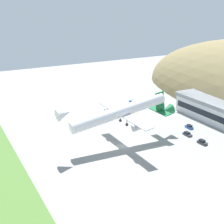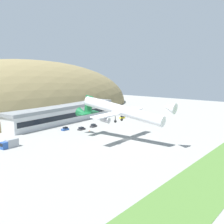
# 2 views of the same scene
# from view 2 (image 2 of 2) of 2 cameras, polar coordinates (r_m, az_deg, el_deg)

# --- Properties ---
(ground_plane) EXTENTS (317.40, 317.40, 0.00)m
(ground_plane) POSITION_cam_2_polar(r_m,az_deg,el_deg) (133.54, 2.36, -5.09)
(ground_plane) COLOR gray
(hill_backdrop) EXTENTS (215.96, 76.78, 69.83)m
(hill_backdrop) POSITION_cam_2_polar(r_m,az_deg,el_deg) (204.81, -17.01, -0.55)
(hill_backdrop) COLOR olive
(hill_backdrop) RESTS_ON ground_plane
(terminal_building) EXTENTS (74.08, 16.99, 9.37)m
(terminal_building) POSITION_cam_2_polar(r_m,az_deg,el_deg) (175.62, -9.49, -0.04)
(terminal_building) COLOR silver
(terminal_building) RESTS_ON ground_plane
(cargo_airplane) EXTENTS (33.35, 48.50, 11.08)m
(cargo_airplane) POSITION_cam_2_polar(r_m,az_deg,el_deg) (129.91, 1.53, 0.21)
(cargo_airplane) COLOR silver
(service_car_0) EXTENTS (3.88, 2.04, 1.66)m
(service_car_0) POSITION_cam_2_polar(r_m,az_deg,el_deg) (153.32, -8.57, -3.08)
(service_car_0) COLOR #264C99
(service_car_0) RESTS_ON ground_plane
(service_car_1) EXTENTS (4.05, 1.98, 1.66)m
(service_car_1) POSITION_cam_2_polar(r_m,az_deg,el_deg) (159.52, -3.42, -2.53)
(service_car_1) COLOR #333338
(service_car_1) RESTS_ON ground_plane
(service_car_2) EXTENTS (3.78, 1.99, 1.57)m
(service_car_2) POSITION_cam_2_polar(r_m,az_deg,el_deg) (184.19, 1.89, -0.98)
(service_car_2) COLOR gold
(service_car_2) RESTS_ON ground_plane
(service_car_3) EXTENTS (4.01, 1.93, 1.46)m
(service_car_3) POSITION_cam_2_polar(r_m,az_deg,el_deg) (153.28, -5.62, -3.06)
(service_car_3) COLOR #333338
(service_car_3) RESTS_ON ground_plane
(fuel_truck) EXTENTS (7.32, 2.54, 3.28)m
(fuel_truck) POSITION_cam_2_polar(r_m,az_deg,el_deg) (127.10, -18.21, -5.53)
(fuel_truck) COLOR #264C99
(fuel_truck) RESTS_ON ground_plane
(traffic_cone_0) EXTENTS (0.52, 0.52, 0.58)m
(traffic_cone_0) POSITION_cam_2_polar(r_m,az_deg,el_deg) (150.26, -4.11, -3.41)
(traffic_cone_0) COLOR orange
(traffic_cone_0) RESTS_ON ground_plane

